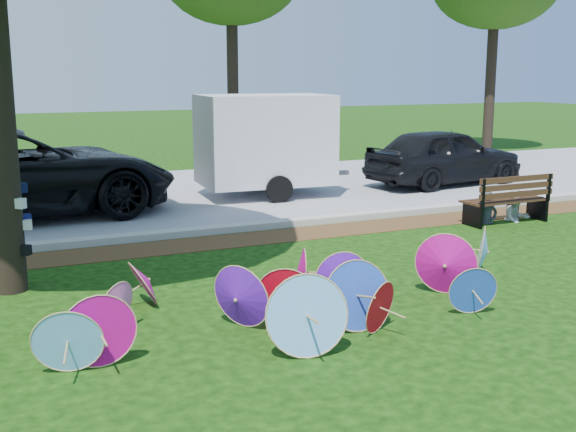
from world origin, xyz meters
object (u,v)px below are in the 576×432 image
black_van (9,173)px  person_right (518,190)px  person_left (489,191)px  cargo_trailer (265,139)px  park_bench (505,199)px  dark_pickup (445,156)px  parasol_pile (306,292)px

black_van → person_right: size_ratio=5.44×
person_right → black_van: bearing=163.8°
person_left → person_right: person_left is taller
person_right → cargo_trailer: bearing=135.8°
cargo_trailer → park_bench: 5.53m
dark_pickup → park_bench: 4.64m
parasol_pile → dark_pickup: size_ratio=1.53×
park_bench → cargo_trailer: bearing=122.7°
dark_pickup → person_left: bearing=146.3°
parasol_pile → cargo_trailer: 8.58m
person_right → parasol_pile: bearing=-141.1°
black_van → dark_pickup: size_ratio=1.51×
cargo_trailer → person_left: bearing=-55.6°
person_left → parasol_pile: bearing=-148.6°
cargo_trailer → person_right: size_ratio=2.43×
parasol_pile → cargo_trailer: (2.85, 8.03, 0.93)m
cargo_trailer → parasol_pile: bearing=-105.4°
cargo_trailer → park_bench: (2.99, -4.57, -0.84)m
park_bench → person_left: bearing=171.4°
dark_pickup → person_left: dark_pickup is taller
person_left → person_right: 0.70m
parasol_pile → dark_pickup: (7.61, 7.74, 0.35)m
dark_pickup → person_right: dark_pickup is taller
parasol_pile → person_right: person_right is taller
dark_pickup → park_bench: dark_pickup is taller
cargo_trailer → person_right: cargo_trailer is taller
dark_pickup → person_left: (-2.11, -4.24, -0.10)m
dark_pickup → person_left: size_ratio=3.43×
black_van → dark_pickup: 10.25m
parasol_pile → black_van: (-2.64, 7.74, 0.52)m
cargo_trailer → person_right: (3.34, -4.52, -0.71)m
cargo_trailer → person_left: 5.28m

